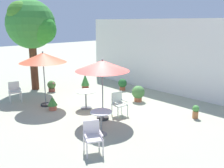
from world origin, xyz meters
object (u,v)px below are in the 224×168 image
Objects in this scene: patio_chair_1 at (15,90)px; potted_plant_0 at (52,86)px; shade_tree at (32,25)px; potted_plant_2 at (85,81)px; potted_plant_5 at (196,111)px; patio_chair_0 at (119,102)px; potted_plant_1 at (52,103)px; cafe_table_0 at (86,96)px; cafe_table_1 at (101,119)px; potted_plant_3 at (138,93)px; patio_chair_2 at (92,135)px; potted_plant_4 at (122,84)px; patio_umbrella_0 at (43,58)px; patio_umbrella_1 at (102,66)px.

patio_chair_1 is 2.08m from potted_plant_0.
shade_tree reaches higher than patio_chair_1.
potted_plant_2 is 1.54× the size of potted_plant_5.
potted_plant_0 is at bearing -112.21° from potted_plant_2.
patio_chair_0 is 2.69m from potted_plant_1.
cafe_table_0 is 3.24m from potted_plant_0.
potted_plant_2 is at bearing 50.65° from shade_tree.
patio_chair_0 is 1.01× the size of patio_chair_1.
potted_plant_2 is (-4.00, 1.48, -0.11)m from patio_chair_0.
patio_chair_1 reaches higher than cafe_table_1.
potted_plant_3 is at bearing 5.45° from potted_plant_2.
potted_plant_4 is at bearing 127.00° from patio_chair_2.
patio_umbrella_0 is 2.32m from cafe_table_0.
cafe_table_0 is 1.46× the size of potted_plant_0.
patio_umbrella_1 reaches higher than patio_chair_1.
patio_umbrella_0 is 4.63× the size of potted_plant_5.
potted_plant_1 is 3.72m from potted_plant_3.
patio_umbrella_1 is at bearing 19.12° from patio_chair_1.
shade_tree is 6.27m from potted_plant_3.
patio_umbrella_0 reaches higher than patio_chair_1.
cafe_table_1 reaches higher than potted_plant_4.
potted_plant_0 is 4.52m from potted_plant_3.
shade_tree reaches higher than potted_plant_0.
patio_umbrella_0 is at bearing -96.87° from potted_plant_4.
patio_umbrella_1 is 3.70× the size of potted_plant_4.
potted_plant_0 is at bearing 165.10° from cafe_table_1.
potted_plant_1 is (-3.69, 0.94, -0.20)m from patio_chair_2.
patio_chair_1 reaches higher than potted_plant_4.
cafe_table_0 reaches higher than potted_plant_5.
patio_umbrella_1 is 2.53× the size of patio_chair_1.
patio_chair_2 is at bearing -13.09° from patio_umbrella_0.
patio_chair_2 reaches higher than cafe_table_0.
patio_umbrella_1 is 2.78m from patio_chair_2.
patio_chair_2 is 1.73× the size of potted_plant_5.
potted_plant_3 reaches higher than potted_plant_0.
potted_plant_0 is at bearing 174.80° from cafe_table_0.
shade_tree is 3.18m from patio_umbrella_0.
potted_plant_0 is 1.76m from potted_plant_2.
patio_umbrella_1 reaches higher than potted_plant_2.
shade_tree reaches higher than potted_plant_2.
patio_umbrella_1 is 1.99m from cafe_table_0.
potted_plant_3 is 2.77m from potted_plant_5.
potted_plant_0 is 3.61m from potted_plant_4.
cafe_table_1 is (0.95, -0.90, -1.42)m from patio_umbrella_1.
shade_tree is 5.11× the size of patio_chair_0.
cafe_table_1 is at bearing -61.96° from patio_chair_0.
patio_chair_0 is 1.03× the size of patio_chair_2.
patio_umbrella_1 reaches higher than potted_plant_1.
potted_plant_0 is 1.13× the size of potted_plant_5.
patio_chair_0 is 1.90m from potted_plant_3.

